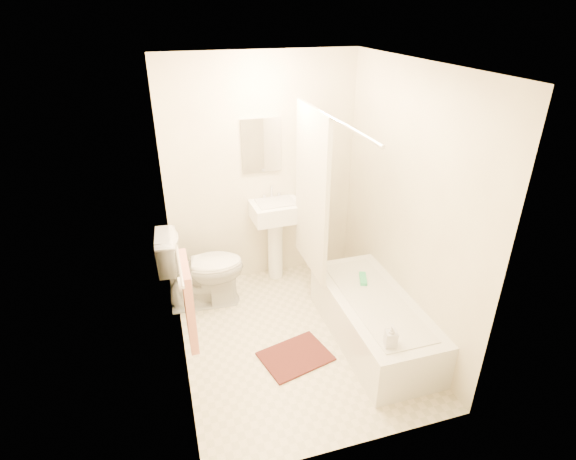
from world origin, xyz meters
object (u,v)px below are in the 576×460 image
object	(u,v)px
bathtub	(373,319)
soap_bottle	(391,336)
bath_mat	(296,356)
sink	(276,237)
toilet	(202,268)

from	to	relation	value
bathtub	soap_bottle	world-z (taller)	soap_bottle
bath_mat	soap_bottle	size ratio (longest dim) A/B	2.90
bathtub	soap_bottle	bearing A→B (deg)	-105.64
sink	toilet	bearing A→B (deg)	-165.21
toilet	sink	size ratio (longest dim) A/B	0.83
toilet	sink	world-z (taller)	sink
sink	soap_bottle	size ratio (longest dim) A/B	5.06
bathtub	soap_bottle	distance (m)	0.67
toilet	sink	xyz separation A→B (m)	(0.83, 0.26, 0.09)
sink	soap_bottle	distance (m)	1.88
sink	bath_mat	bearing A→B (deg)	-100.50
bath_mat	bathtub	bearing A→B (deg)	3.50
sink	bath_mat	distance (m)	1.41
bath_mat	soap_bottle	world-z (taller)	soap_bottle
toilet	bath_mat	size ratio (longest dim) A/B	1.45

